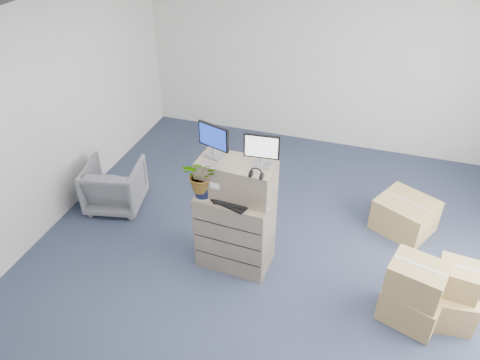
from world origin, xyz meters
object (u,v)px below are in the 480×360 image
monitor_right (262,149)px  office_chair (114,183)px  filing_cabinet_lower (235,230)px  monitor_left (214,139)px  keyboard (230,203)px  potted_plant (202,179)px  water_bottle (244,187)px

monitor_right → office_chair: monitor_right is taller
monitor_right → office_chair: 2.55m
filing_cabinet_lower → monitor_left: 1.15m
keyboard → filing_cabinet_lower: bearing=106.7°
filing_cabinet_lower → keyboard: 0.52m
monitor_right → potted_plant: 0.74m
monitor_left → potted_plant: bearing=-90.3°
water_bottle → office_chair: size_ratio=0.30×
potted_plant → office_chair: 1.91m
monitor_left → keyboard: 0.71m
water_bottle → office_chair: 2.19m
monitor_left → water_bottle: size_ratio=1.67×
keyboard → water_bottle: size_ratio=1.81×
potted_plant → filing_cabinet_lower: bearing=17.7°
filing_cabinet_lower → monitor_right: size_ratio=2.59×
monitor_left → keyboard: (0.26, -0.24, -0.62)m
keyboard → potted_plant: bearing=-168.1°
keyboard → office_chair: 2.12m
monitor_left → office_chair: monitor_left is taller
water_bottle → potted_plant: 0.47m
monitor_left → potted_plant: 0.45m
keyboard → water_bottle: 0.24m
monitor_left → water_bottle: (0.36, -0.04, -0.52)m
monitor_right → potted_plant: (-0.60, -0.17, -0.39)m
keyboard → water_bottle: water_bottle is taller
monitor_right → office_chair: (-2.19, 0.47, -1.22)m
filing_cabinet_lower → monitor_right: monitor_right is taller
water_bottle → potted_plant: size_ratio=0.52×
water_bottle → potted_plant: bearing=-159.2°
office_chair → monitor_right: bearing=155.8°
keyboard → monitor_left: bearing=156.1°
keyboard → office_chair: size_ratio=0.55×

